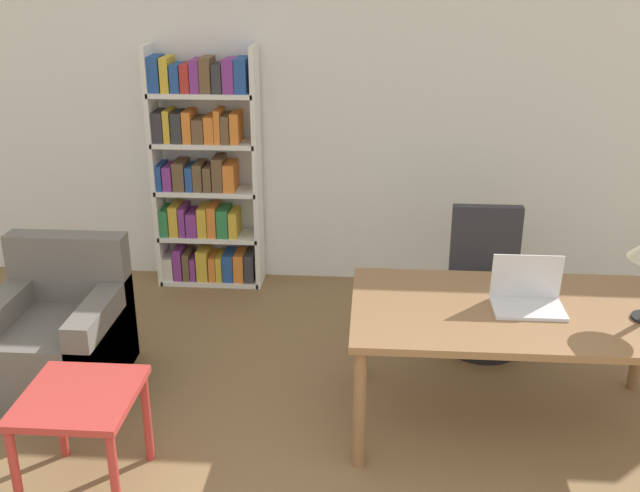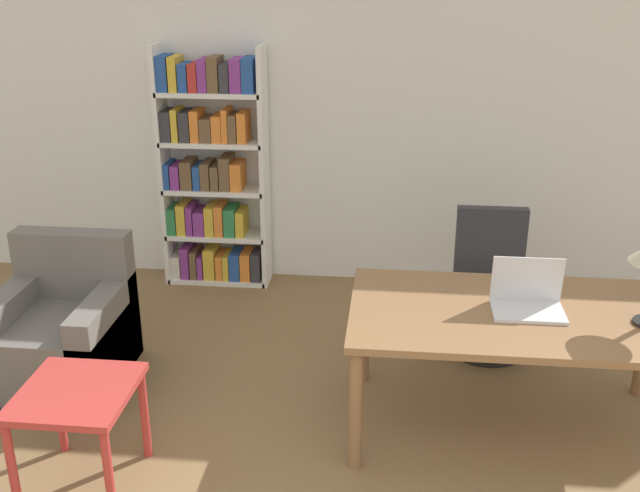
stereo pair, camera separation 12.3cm
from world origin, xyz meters
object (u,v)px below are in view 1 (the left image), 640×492
Objects in this scene: desk at (517,321)px; office_chair at (485,286)px; laptop at (527,297)px; armchair at (58,338)px; side_table_blue at (81,410)px; bookshelf at (204,175)px.

office_chair reaches higher than desk.
armchair is (-2.74, 0.25, -0.49)m from laptop.
laptop is 2.35m from side_table_blue.
side_table_blue is (-2.13, -1.68, 0.04)m from office_chair.
armchair reaches higher than side_table_blue.
armchair is (-2.67, -0.69, -0.13)m from office_chair.
laptop is 0.20× the size of bookshelf.
office_chair is at bearing 38.28° from side_table_blue.
laptop is 0.40× the size of office_chair.
bookshelf reaches higher than side_table_blue.
bookshelf is at bearing 138.64° from desk.
desk is at bearing 18.46° from side_table_blue.
bookshelf reaches higher than armchair.
office_chair is 1.08× the size of armchair.
bookshelf is (-2.11, 1.85, 0.25)m from desk.
side_table_blue is at bearing -61.53° from armchair.
office_chair is at bearing 14.53° from armchair.
desk is 1.90× the size of office_chair.
office_chair is 0.50× the size of bookshelf.
bookshelf reaches higher than laptop.
side_table_blue is 2.61m from bookshelf.
laptop is 0.65× the size of side_table_blue.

